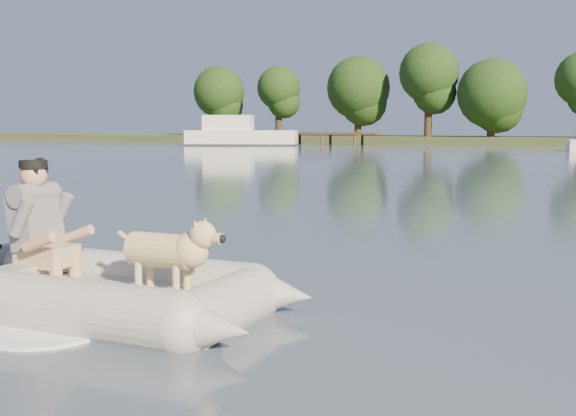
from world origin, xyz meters
The scene contains 6 objects.
water centered at (0.00, 0.00, 0.00)m, with size 160.00×160.00×0.00m, color slate.
dock centered at (-26.00, 52.00, 0.52)m, with size 18.00×2.00×1.04m, color #4C331E, non-canonical shape.
dinghy centered at (-0.56, -0.30, 0.63)m, with size 4.72×2.98×1.46m, color #9A9995, non-canonical shape.
man centered at (-1.31, -0.28, 0.82)m, with size 0.77×0.66×1.14m, color slate, non-canonical shape.
dog centered at (0.12, -0.21, 0.55)m, with size 0.99×0.35×0.66m, color tan, non-canonical shape.
cabin_cruiser centered at (-27.07, 46.30, 1.25)m, with size 9.51×3.40×2.94m, color white, non-canonical shape.
Camera 1 is at (4.00, -5.27, 1.71)m, focal length 45.00 mm.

